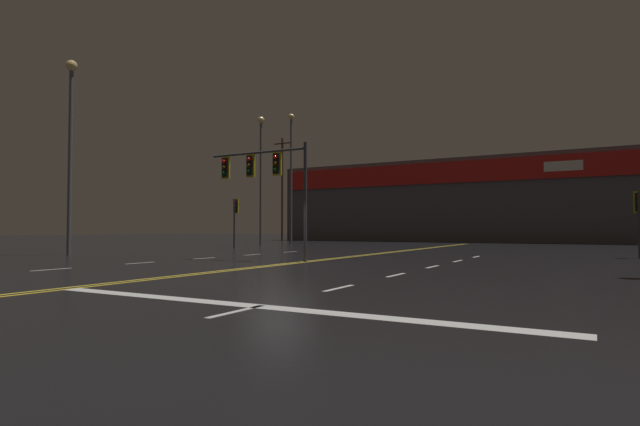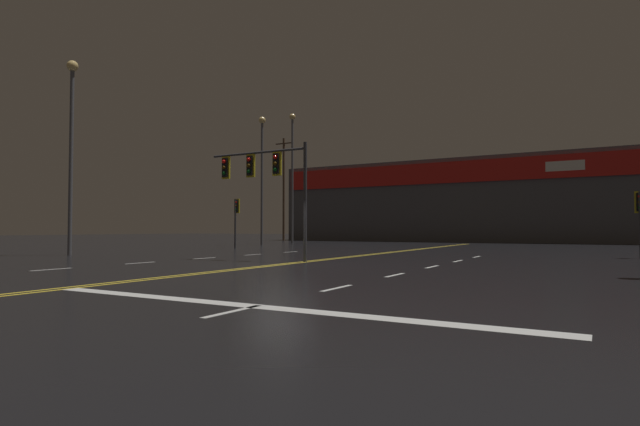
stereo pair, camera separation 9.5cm
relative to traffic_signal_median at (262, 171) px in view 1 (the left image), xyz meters
The scene contains 10 objects.
ground_plane 4.63m from the traffic_signal_median, 40.89° to the right, with size 200.00×200.00×0.00m, color black.
road_markings 5.94m from the traffic_signal_median, 48.07° to the right, with size 15.56×60.00×0.01m.
traffic_signal_median is the anchor object (origin of this frame).
traffic_signal_corner_northeast 16.99m from the traffic_signal_median, 34.17° to the left, with size 0.42×0.36×3.03m.
traffic_signal_corner_northwest 13.82m from the traffic_signal_median, 133.31° to the left, with size 0.42×0.36×3.41m.
streetlight_near_right 24.49m from the traffic_signal_median, 119.52° to the left, with size 0.56×0.56×11.87m.
streetlight_far_right 20.16m from the traffic_signal_median, 126.02° to the left, with size 0.56×0.56×10.58m.
streetlight_far_median 11.38m from the traffic_signal_median, behind, with size 0.56×0.56×9.95m.
building_backdrop 37.81m from the traffic_signal_median, 86.89° to the left, with size 43.93×10.23×8.50m.
utility_pole_row 30.74m from the traffic_signal_median, 85.95° to the left, with size 45.60×0.26×11.77m.
Camera 1 is at (10.29, -15.33, 1.31)m, focal length 28.00 mm.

